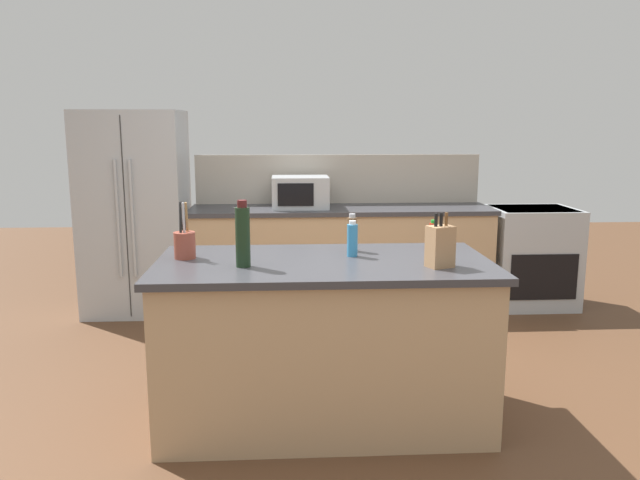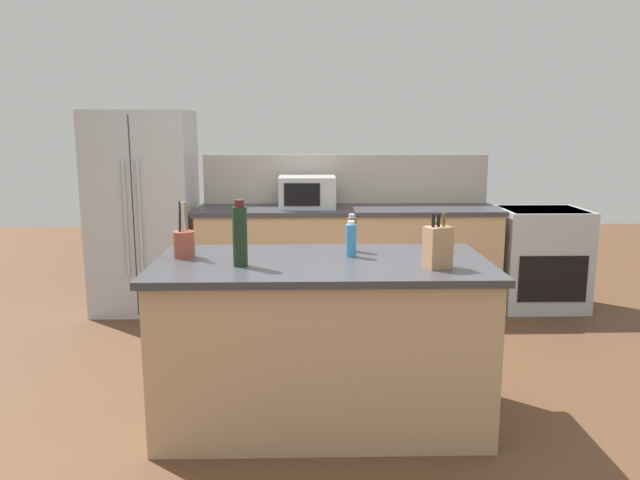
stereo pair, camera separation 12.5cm
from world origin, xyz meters
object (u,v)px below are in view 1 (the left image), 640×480
Objects in this scene: microwave at (300,192)px; knife_block at (440,246)px; pepper_grinder at (352,234)px; dish_soap_bottle at (352,240)px; utensil_crock at (185,244)px; hot_sauce_bottle at (433,235)px; range_oven at (531,256)px; refrigerator at (136,213)px; wine_bottle at (243,236)px.

knife_block is at bearing -74.24° from microwave.
dish_soap_bottle is at bearing -95.57° from pepper_grinder.
utensil_crock reaches higher than microwave.
knife_block is at bearing -99.23° from hot_sauce_bottle.
range_oven is 2.43m from hot_sauce_bottle.
refrigerator is 8.72× the size of dish_soap_bottle.
pepper_grinder is 1.27× the size of hot_sauce_bottle.
knife_block is 1.65× the size of hot_sauce_bottle.
dish_soap_bottle is (-1.91, -2.10, 0.57)m from range_oven.
wine_bottle is (-0.37, -2.33, 0.03)m from microwave.
microwave is 1.57× the size of utensil_crock.
utensil_crock is at bearing 146.66° from knife_block.
microwave is at bearing 96.57° from dish_soap_bottle.
hot_sauce_bottle is at bearing -126.33° from range_oven.
refrigerator is 10.23× the size of hot_sauce_bottle.
dish_soap_bottle is 0.65m from wine_bottle.
pepper_grinder is (0.96, 0.15, 0.02)m from utensil_crock.
hot_sauce_bottle is (2.23, -1.96, 0.12)m from refrigerator.
pepper_grinder is 0.50m from hot_sauce_bottle.
hot_sauce_bottle is at bearing 20.57° from wine_bottle.
pepper_grinder is at bearing -175.23° from hot_sauce_bottle.
microwave is 1.41× the size of wine_bottle.
dish_soap_bottle is 0.58× the size of wine_bottle.
utensil_crock is (-1.38, 0.29, -0.03)m from knife_block.
range_oven is 3.59m from utensil_crock.
refrigerator is 2.63m from wine_bottle.
pepper_grinder is at bearing 84.43° from dish_soap_bottle.
hot_sauce_bottle reaches higher than range_oven.
knife_block is at bearing -46.88° from pepper_grinder.
refrigerator reaches higher than wine_bottle.
utensil_crock reaches higher than pepper_grinder.
pepper_grinder reaches higher than dish_soap_bottle.
hot_sauce_bottle is (1.46, 0.19, 0.00)m from utensil_crock.
utensil_crock is 0.90× the size of wine_bottle.
wine_bottle reaches higher than hot_sauce_bottle.
microwave reaches higher than dish_soap_bottle.
wine_bottle reaches higher than dish_soap_bottle.
knife_block is (0.68, -2.39, -0.03)m from microwave.
utensil_crock is at bearing -179.93° from dish_soap_bottle.
hot_sauce_bottle is at bearing 59.47° from knife_block.
microwave reaches higher than hot_sauce_bottle.
pepper_grinder is (0.26, -1.95, -0.04)m from microwave.
range_oven is 4.10× the size of pepper_grinder.
utensil_crock is at bearing -143.76° from range_oven.
wine_bottle is 2.02× the size of hot_sauce_bottle.
dish_soap_bottle is at bearing -132.38° from range_oven.
knife_block is (-1.48, -2.39, 0.59)m from range_oven.
range_oven is 2.58× the size of wine_bottle.
microwave is at bearing 71.38° from utensil_crock.
pepper_grinder is at bearing -49.01° from refrigerator.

